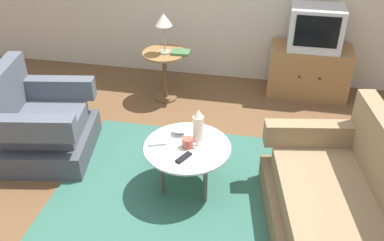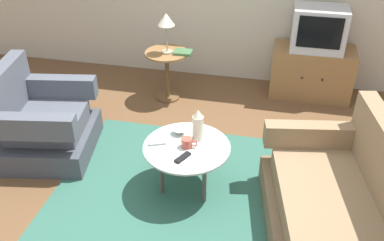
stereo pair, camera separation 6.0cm
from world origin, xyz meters
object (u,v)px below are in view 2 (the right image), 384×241
Objects in this scene: vase at (198,125)px; bowl at (180,131)px; armchair at (42,125)px; book at (183,52)px; tv_stand at (311,72)px; tv_remote_silver at (157,143)px; coffee_table at (187,150)px; table_lamp at (166,22)px; tv_remote_dark at (183,157)px; side_table at (167,65)px; mug at (187,143)px; television at (319,29)px; couch at (346,234)px.

bowl is (-0.17, 0.04, -0.11)m from vase.
armchair is 1.71m from book.
tv_stand reaches higher than tv_remote_silver.
tv_remote_silver is (1.23, -0.26, 0.16)m from armchair.
table_lamp is at bearing 110.90° from coffee_table.
tv_stand is 2.40m from tv_remote_dark.
mug is at bearing -68.73° from side_table.
tv_remote_dark is at bearing -70.83° from table_lamp.
television is 2.10m from vase.
coffee_table is 5.42× the size of mug.
television is 1.71m from table_lamp.
couch is 6.95× the size of vase.
tv_stand is at bearing 15.97° from table_lamp.
coffee_table is 0.09m from mug.
side_table is at bearing 31.59° from couch.
coffee_table is 1.71m from table_lamp.
vase is (0.66, -1.40, 0.16)m from side_table.
bowl is at bearing -122.75° from tv_stand.
table_lamp is at bearing 109.42° from bowl.
television is 2.02× the size of vase.
coffee_table is 1.22× the size of side_table.
book is (-1.46, -0.43, -0.24)m from television.
tv_remote_silver is at bearing -77.93° from table_lamp.
table_lamp is 1.84m from tv_remote_dark.
armchair reaches higher than tv_remote_silver.
couch reaches higher than side_table.
tv_stand is at bearing 15.67° from book.
book is at bearing -139.57° from tv_remote_dark.
tv_remote_silver is (0.34, -1.55, 0.03)m from side_table.
couch reaches higher than tv_stand.
vase is at bearing -64.79° from side_table.
bowl is at bearing 121.78° from coffee_table.
vase is 1.40× the size of book.
tv_remote_dark is at bearing 64.85° from armchair.
bowl is at bearing 167.54° from vase.
mug is 0.65× the size of book.
vase is at bearing 65.98° from mug.
side_table is 2.89× the size of book.
armchair is at bearing -145.89° from television.
side_table is 2.06× the size of vase.
book is at bearing 102.22° from bowl.
armchair reaches higher than mug.
table_lamp reaches higher than tv_stand.
tv_stand is 3.23× the size of vase.
couch is at bearing -23.53° from mug.
television is at bearing -5.74° from couch.
tv_stand is 0.55m from television.
armchair is 1.58m from vase.
mug is (-0.06, -0.14, -0.10)m from vase.
side_table is at bearing 111.17° from coffee_table.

